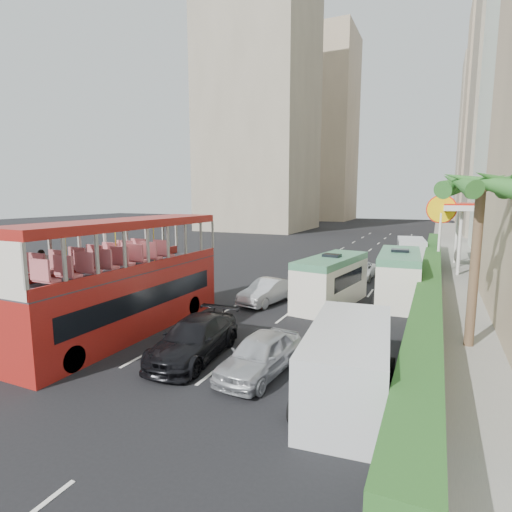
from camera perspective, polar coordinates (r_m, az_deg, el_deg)
The scene contains 19 objects.
ground_plane at distance 15.96m, azimuth -1.07°, elevation -13.76°, with size 200.00×200.00×0.00m, color black.
double_decker_bus at distance 18.52m, azimuth -18.11°, elevation -2.87°, with size 2.50×11.00×5.06m, color maroon.
car_silver_lane_a at distance 23.01m, azimuth 1.62°, elevation -6.73°, with size 1.44×4.13×1.36m, color silver.
car_silver_lane_b at distance 14.31m, azimuth 0.58°, elevation -16.50°, with size 1.67×4.14×1.41m, color silver.
car_black at distance 15.82m, azimuth -8.78°, elevation -14.08°, with size 2.03×5.00×1.45m, color black.
van_asset at distance 30.76m, azimuth 14.54°, elevation -3.10°, with size 1.99×4.32×1.20m, color silver.
minibus_near at distance 22.65m, azimuth 10.68°, elevation -3.55°, with size 2.06×6.19×2.75m, color silver.
minibus_far at distance 24.53m, azimuth 19.72°, elevation -2.81°, with size 2.17×6.52×2.89m, color silver.
panel_van_near at distance 12.57m, azimuth 13.07°, elevation -14.80°, with size 2.25×5.62×2.25m, color silver.
panel_van_far at distance 38.86m, azimuth 21.24°, elevation 0.65°, with size 2.24×5.60×2.24m, color silver.
sidewalk at distance 38.88m, azimuth 28.00°, elevation -1.31°, with size 6.00×120.00×0.18m, color #99968C.
kerb_wall at distance 27.85m, azimuth 23.64°, elevation -3.32°, with size 0.30×44.00×1.00m, color silver.
hedge at distance 27.70m, azimuth 23.74°, elevation -1.60°, with size 1.10×44.00×0.70m, color #2D6626.
palm_tree at distance 17.59m, azimuth 28.78°, elevation -1.28°, with size 0.36×0.36×6.40m, color brown.
shell_station at distance 36.66m, azimuth 30.03°, elevation 2.21°, with size 6.50×8.00×5.50m, color silver.
tower_far_a at distance 97.23m, azimuth 31.83°, elevation 16.73°, with size 14.00×14.00×44.00m, color tan.
tower_far_b at distance 118.63m, azimuth 30.40°, elevation 14.14°, with size 14.00×14.00×40.00m, color tan.
tower_left_a at distance 77.39m, azimuth 0.50°, elevation 23.46°, with size 18.00×18.00×52.00m, color tan.
tower_left_b at distance 108.48m, azimuth 9.41°, elevation 17.40°, with size 16.00×16.00×46.00m, color tan.
Camera 1 is at (6.37, -13.33, 6.05)m, focal length 28.00 mm.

